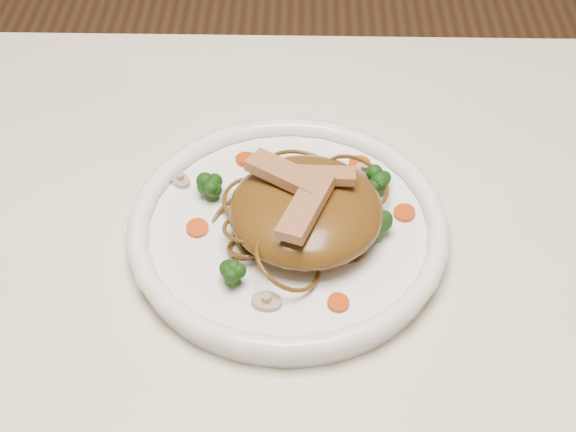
{
  "coord_description": "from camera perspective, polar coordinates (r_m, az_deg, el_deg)",
  "views": [
    {
      "loc": [
        0.04,
        -0.44,
        1.3
      ],
      "look_at": [
        0.03,
        0.06,
        0.78
      ],
      "focal_mm": 49.79,
      "sensor_mm": 36.0,
      "label": 1
    }
  ],
  "objects": [
    {
      "name": "table",
      "position": [
        0.78,
        -2.09,
        -9.88
      ],
      "size": [
        1.2,
        0.8,
        0.75
      ],
      "color": "silver",
      "rests_on": "ground"
    },
    {
      "name": "plate",
      "position": [
        0.74,
        0.0,
        -1.18
      ],
      "size": [
        0.37,
        0.37,
        0.02
      ],
      "primitive_type": "cylinder",
      "rotation": [
        0.0,
        0.0,
        -0.35
      ],
      "color": "white",
      "rests_on": "table"
    },
    {
      "name": "noodle_mound",
      "position": [
        0.71,
        1.3,
        0.45
      ],
      "size": [
        0.16,
        0.16,
        0.05
      ],
      "primitive_type": "ellipsoid",
      "rotation": [
        0.0,
        0.0,
        0.18
      ],
      "color": "#5C3911",
      "rests_on": "plate"
    },
    {
      "name": "chicken_a",
      "position": [
        0.71,
        2.49,
        2.91
      ],
      "size": [
        0.06,
        0.02,
        0.01
      ],
      "primitive_type": "cube",
      "rotation": [
        0.0,
        0.0,
        -0.03
      ],
      "color": "tan",
      "rests_on": "noodle_mound"
    },
    {
      "name": "chicken_b",
      "position": [
        0.7,
        -0.18,
        2.99
      ],
      "size": [
        0.08,
        0.06,
        0.01
      ],
      "primitive_type": "cube",
      "rotation": [
        0.0,
        0.0,
        2.54
      ],
      "color": "tan",
      "rests_on": "noodle_mound"
    },
    {
      "name": "chicken_c",
      "position": [
        0.68,
        1.29,
        0.66
      ],
      "size": [
        0.05,
        0.08,
        0.01
      ],
      "primitive_type": "cube",
      "rotation": [
        0.0,
        0.0,
        4.32
      ],
      "color": "tan",
      "rests_on": "noodle_mound"
    },
    {
      "name": "broccoli_0",
      "position": [
        0.76,
        6.45,
        2.46
      ],
      "size": [
        0.03,
        0.03,
        0.03
      ],
      "primitive_type": null,
      "rotation": [
        0.0,
        0.0,
        -0.13
      ],
      "color": "#153E0D",
      "rests_on": "plate"
    },
    {
      "name": "broccoli_1",
      "position": [
        0.75,
        -5.48,
        2.08
      ],
      "size": [
        0.02,
        0.02,
        0.03
      ],
      "primitive_type": null,
      "rotation": [
        0.0,
        0.0,
        0.01
      ],
      "color": "#153E0D",
      "rests_on": "plate"
    },
    {
      "name": "broccoli_2",
      "position": [
        0.68,
        -4.01,
        -3.91
      ],
      "size": [
        0.03,
        0.03,
        0.03
      ],
      "primitive_type": null,
      "rotation": [
        0.0,
        0.0,
        0.24
      ],
      "color": "#153E0D",
      "rests_on": "plate"
    },
    {
      "name": "broccoli_3",
      "position": [
        0.72,
        6.36,
        -0.64
      ],
      "size": [
        0.03,
        0.03,
        0.03
      ],
      "primitive_type": null,
      "rotation": [
        0.0,
        0.0,
        -0.11
      ],
      "color": "#153E0D",
      "rests_on": "plate"
    },
    {
      "name": "carrot_0",
      "position": [
        0.79,
        5.14,
        3.66
      ],
      "size": [
        0.03,
        0.03,
        0.0
      ],
      "primitive_type": "cylinder",
      "rotation": [
        0.0,
        0.0,
        -0.2
      ],
      "color": "red",
      "rests_on": "plate"
    },
    {
      "name": "carrot_1",
      "position": [
        0.73,
        -6.49,
        -0.88
      ],
      "size": [
        0.02,
        0.02,
        0.0
      ],
      "primitive_type": "cylinder",
      "rotation": [
        0.0,
        0.0,
        0.21
      ],
      "color": "red",
      "rests_on": "plate"
    },
    {
      "name": "carrot_2",
      "position": [
        0.75,
        8.3,
        0.21
      ],
      "size": [
        0.03,
        0.03,
        0.0
      ],
      "primitive_type": "cylinder",
      "rotation": [
        0.0,
        0.0,
        0.34
      ],
      "color": "red",
      "rests_on": "plate"
    },
    {
      "name": "carrot_3",
      "position": [
        0.8,
        -3.06,
        4.09
      ],
      "size": [
        0.02,
        0.02,
        0.0
      ],
      "primitive_type": "cylinder",
      "rotation": [
        0.0,
        0.0,
        0.24
      ],
      "color": "red",
      "rests_on": "plate"
    },
    {
      "name": "carrot_4",
      "position": [
        0.67,
        3.6,
        -6.2
      ],
      "size": [
        0.02,
        0.02,
        0.0
      ],
      "primitive_type": "cylinder",
      "rotation": [
        0.0,
        0.0,
        0.0
      ],
      "color": "red",
      "rests_on": "plate"
    },
    {
      "name": "mushroom_0",
      "position": [
        0.67,
        -1.54,
        -6.13
      ],
      "size": [
        0.03,
        0.03,
        0.01
      ],
      "primitive_type": "cylinder",
      "rotation": [
        0.0,
        0.0,
        -0.11
      ],
      "color": "#C3AD92",
      "rests_on": "plate"
    },
    {
      "name": "mushroom_1",
      "position": [
        0.78,
        6.04,
        2.64
      ],
      "size": [
        0.04,
        0.04,
        0.01
      ],
      "primitive_type": "cylinder",
      "rotation": [
        0.0,
        0.0,
        0.82
      ],
      "color": "#C3AD92",
      "rests_on": "plate"
    },
    {
      "name": "mushroom_2",
      "position": [
        0.78,
        -7.67,
        2.52
      ],
      "size": [
        0.03,
        0.03,
        0.01
      ],
      "primitive_type": "cylinder",
      "rotation": [
        0.0,
        0.0,
        -0.69
      ],
      "color": "#C3AD92",
      "rests_on": "plate"
    },
    {
      "name": "mushroom_3",
      "position": [
        0.79,
        5.47,
        3.19
      ],
      "size": [
        0.03,
        0.03,
        0.01
      ],
      "primitive_type": "cylinder",
      "rotation": [
        0.0,
        0.0,
        2.28
      ],
      "color": "#C3AD92",
      "rests_on": "plate"
    }
  ]
}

